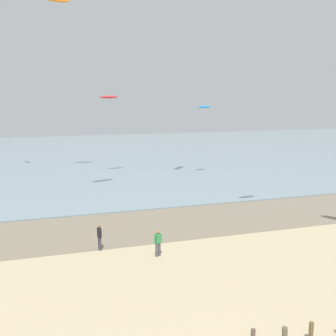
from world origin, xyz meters
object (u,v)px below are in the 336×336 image
Objects in this scene: kite_aloft_1 at (204,107)px; kite_aloft_7 at (109,97)px; person_far_down_beach at (158,242)px; person_nearest_camera at (99,236)px; kite_aloft_4 at (58,0)px.

kite_aloft_7 reaches higher than kite_aloft_1.
person_far_down_beach is at bearing -97.59° from kite_aloft_7.
person_nearest_camera and person_far_down_beach have the same top height.
kite_aloft_7 reaches higher than person_nearest_camera.
kite_aloft_7 is at bearing 163.14° from kite_aloft_4.
kite_aloft_4 is at bearing 99.47° from person_far_down_beach.
kite_aloft_7 is (5.49, -1.16, -11.12)m from kite_aloft_4.
kite_aloft_1 is (12.01, 22.17, 7.79)m from person_far_down_beach.
kite_aloft_7 is at bearing 87.96° from person_far_down_beach.
kite_aloft_4 is 12.46m from kite_aloft_7.
kite_aloft_4 is (-1.18, 25.21, 20.10)m from person_nearest_camera.
person_nearest_camera is at bearing 148.23° from person_far_down_beach.
person_nearest_camera is at bearing -105.69° from kite_aloft_7.
kite_aloft_4 is at bearing 92.68° from person_nearest_camera.
kite_aloft_1 is (15.39, 20.08, 7.79)m from person_nearest_camera.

